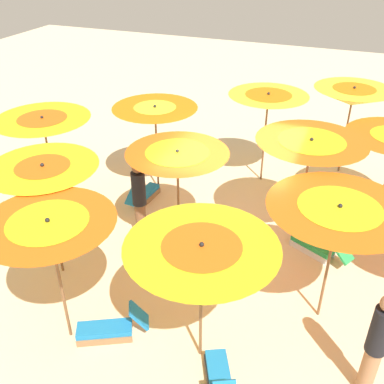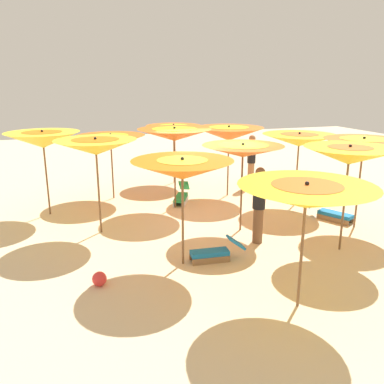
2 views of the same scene
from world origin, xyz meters
TOP-DOWN VIEW (x-y plane):
  - ground at (0.00, 0.00)m, footprint 37.64×37.64m
  - beach_umbrella_0 at (0.25, 4.45)m, footprint 2.05×2.05m
  - beach_umbrella_1 at (-2.25, 3.05)m, footprint 2.22×2.22m
  - beach_umbrella_2 at (-4.26, 1.96)m, footprint 2.04×2.04m
  - beach_umbrella_3 at (1.48, 2.16)m, footprint 2.28×2.28m
  - beach_umbrella_4 at (-0.59, 1.41)m, footprint 2.19×2.19m
  - beach_umbrella_5 at (-2.99, 0.01)m, footprint 2.00×2.00m
  - beach_umbrella_6 at (3.05, 0.47)m, footprint 2.22×2.22m
  - beach_umbrella_7 at (0.50, -0.98)m, footprint 2.05×2.05m
  - beach_umbrella_8 at (-1.52, -2.42)m, footprint 2.08×2.08m
  - beach_umbrella_9 at (3.50, -1.74)m, footprint 2.00×2.00m
  - beach_umbrella_10 at (2.16, -2.85)m, footprint 1.98×1.98m
  - beach_umbrella_11 at (-0.12, -4.65)m, footprint 2.23×2.23m
  - lounger_0 at (-0.83, -2.48)m, footprint 1.23×0.41m
  - lounger_1 at (-0.24, 1.89)m, footprint 0.90×1.36m
  - lounger_2 at (3.27, -1.07)m, footprint 0.87×1.24m
  - lounger_3 at (3.55, 0.97)m, footprint 1.20×0.83m
  - beachgoer_0 at (2.77, 2.99)m, footprint 0.30×0.30m
  - beachgoer_1 at (0.53, -1.88)m, footprint 0.30×0.30m
  - beach_ball at (-3.32, -2.83)m, footprint 0.28×0.28m

SIDE VIEW (x-z plane):
  - ground at x=0.00m, z-range -0.04..0.00m
  - beach_ball at x=-3.32m, z-range 0.00..0.28m
  - lounger_0 at x=-0.83m, z-range -0.07..0.46m
  - lounger_1 at x=-0.24m, z-range -0.10..0.51m
  - lounger_2 at x=3.27m, z-range -0.12..0.53m
  - lounger_3 at x=3.55m, z-range -0.11..0.53m
  - beachgoer_1 at x=0.53m, z-range 0.06..1.91m
  - beachgoer_0 at x=2.77m, z-range 0.06..1.96m
  - beach_umbrella_1 at x=-2.25m, z-range 0.83..2.99m
  - beach_umbrella_11 at x=-0.12m, z-range 0.87..3.12m
  - beach_umbrella_0 at x=0.25m, z-range 0.89..3.14m
  - beach_umbrella_6 at x=3.05m, z-range 0.91..3.20m
  - beach_umbrella_8 at x=-1.52m, z-range 0.91..3.23m
  - beach_umbrella_7 at x=0.50m, z-range 0.95..3.25m
  - beach_umbrella_3 at x=1.48m, z-range 0.92..3.30m
  - beach_umbrella_9 at x=3.50m, z-range 0.94..3.37m
  - beach_umbrella_2 at x=-4.26m, z-range 0.96..3.43m
  - beach_umbrella_10 at x=2.16m, z-range 0.98..3.44m
  - beach_umbrella_5 at x=-2.99m, z-range 0.99..3.46m
  - beach_umbrella_4 at x=-0.59m, z-range 1.01..3.50m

